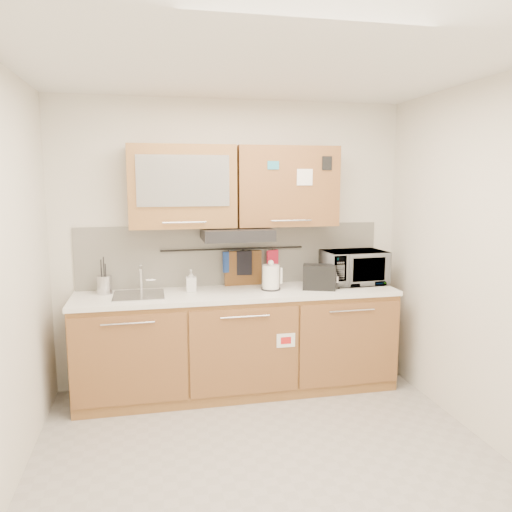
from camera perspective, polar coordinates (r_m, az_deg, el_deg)
name	(u,v)px	position (r m, az deg, el deg)	size (l,w,h in m)	color
floor	(269,463)	(3.64, 1.55, -22.56)	(3.20, 3.20, 0.00)	#9E9993
ceiling	(271,59)	(3.19, 1.76, 21.56)	(3.20, 3.20, 0.00)	white
wall_back	(232,244)	(4.62, -2.74, 1.39)	(3.20, 3.20, 0.00)	silver
wall_right	(492,265)	(3.87, 25.37, -0.92)	(3.00, 3.00, 0.00)	silver
base_cabinet	(238,347)	(4.53, -2.02, -10.40)	(2.80, 0.64, 0.88)	#A8733B
countertop	(238,294)	(4.39, -2.05, -4.31)	(2.82, 0.62, 0.04)	white
backsplash	(232,255)	(4.62, -2.71, 0.14)	(2.80, 0.02, 0.56)	silver
upper_cabinets	(234,186)	(4.41, -2.48, 7.95)	(1.82, 0.37, 0.70)	#A8733B
range_hood	(237,234)	(4.36, -2.22, 2.54)	(0.60, 0.46, 0.10)	black
sink	(139,295)	(4.34, -13.23, -4.36)	(0.42, 0.40, 0.26)	silver
utensil_rail	(233,249)	(4.58, -2.64, 0.81)	(0.02, 0.02, 1.30)	black
utensil_crock	(104,284)	(4.46, -16.94, -3.13)	(0.15, 0.15, 0.32)	#B7B6BB
kettle	(271,278)	(4.43, 1.72, -2.52)	(0.19, 0.17, 0.27)	white
toaster	(319,277)	(4.48, 7.25, -2.38)	(0.33, 0.26, 0.22)	black
microwave	(354,267)	(4.76, 11.12, -1.28)	(0.56, 0.38, 0.31)	#999999
soap_bottle	(191,281)	(4.40, -7.42, -2.80)	(0.09, 0.09, 0.19)	#999999
cutting_board	(243,274)	(4.62, -1.48, -2.05)	(0.35, 0.03, 0.43)	brown
oven_mitt	(229,262)	(4.57, -3.13, -0.66)	(0.11, 0.03, 0.19)	navy
dark_pouch	(244,263)	(4.60, -1.37, -0.80)	(0.14, 0.04, 0.22)	black
pot_holder	(273,258)	(4.65, 1.91, -0.22)	(0.12, 0.02, 0.15)	red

